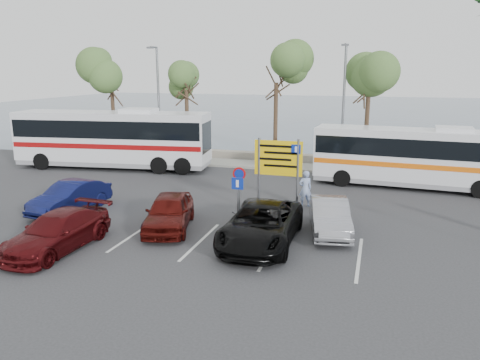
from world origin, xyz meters
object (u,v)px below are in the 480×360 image
(direction_sign, at_px, (278,164))
(suv_black, at_px, (261,224))
(street_lamp_right, at_px, (343,102))
(car_maroon, at_px, (57,232))
(coach_bus_right, at_px, (418,159))
(pedestrian_near, at_px, (305,189))
(coach_bus_left, at_px, (113,141))
(car_silver_b, at_px, (330,216))
(car_red, at_px, (169,212))
(car_blue, at_px, (70,197))
(street_lamp_left, at_px, (158,98))

(direction_sign, bearing_deg, suv_black, -87.57)
(street_lamp_right, bearing_deg, car_maroon, -118.11)
(coach_bus_right, xyz_separation_m, pedestrian_near, (-5.50, -5.50, -0.75))
(pedestrian_near, bearing_deg, coach_bus_left, -48.67)
(car_maroon, bearing_deg, car_silver_b, 30.03)
(suv_black, bearing_deg, car_red, 171.08)
(street_lamp_right, xyz_separation_m, car_silver_b, (0.56, -12.02, -3.90))
(coach_bus_right, distance_m, pedestrian_near, 7.81)
(car_blue, distance_m, car_silver_b, 12.14)
(direction_sign, distance_m, pedestrian_near, 2.56)
(car_maroon, bearing_deg, street_lamp_right, 65.12)
(street_lamp_left, bearing_deg, suv_black, -51.52)
(car_blue, height_order, car_silver_b, car_blue)
(coach_bus_left, xyz_separation_m, car_silver_b, (15.56, -9.00, -1.19))
(direction_sign, relative_size, car_red, 0.82)
(car_blue, bearing_deg, car_red, -2.80)
(car_maroon, bearing_deg, coach_bus_left, 116.68)
(car_silver_b, bearing_deg, coach_bus_left, 138.78)
(suv_black, bearing_deg, car_silver_b, 38.95)
(street_lamp_right, distance_m, pedestrian_near, 9.34)
(street_lamp_right, bearing_deg, coach_bus_left, -168.62)
(street_lamp_left, distance_m, car_silver_b, 18.54)
(car_red, bearing_deg, pedestrian_near, 29.76)
(street_lamp_right, relative_size, coach_bus_left, 0.60)
(car_maroon, relative_size, pedestrian_near, 2.67)
(direction_sign, bearing_deg, coach_bus_left, 150.68)
(coach_bus_left, bearing_deg, street_lamp_left, 56.48)
(street_lamp_left, height_order, car_red, street_lamp_left)
(coach_bus_left, relative_size, car_maroon, 2.77)
(car_blue, distance_m, suv_black, 9.85)
(car_maroon, distance_m, suv_black, 7.69)
(car_maroon, height_order, suv_black, suv_black)
(car_blue, relative_size, car_silver_b, 1.02)
(street_lamp_left, height_order, car_silver_b, street_lamp_left)
(direction_sign, xyz_separation_m, coach_bus_left, (-13.00, 7.30, -0.53))
(street_lamp_left, xyz_separation_m, coach_bus_right, (17.50, -3.02, -2.95))
(pedestrian_near, bearing_deg, street_lamp_right, -123.92)
(street_lamp_left, relative_size, coach_bus_left, 0.60)
(coach_bus_right, height_order, car_maroon, coach_bus_right)
(car_red, bearing_deg, street_lamp_left, 102.45)
(street_lamp_right, bearing_deg, car_silver_b, -87.32)
(street_lamp_left, height_order, coach_bus_left, street_lamp_left)
(car_red, height_order, pedestrian_near, pedestrian_near)
(pedestrian_near, bearing_deg, suv_black, 54.15)
(street_lamp_left, bearing_deg, car_blue, -83.48)
(car_maroon, bearing_deg, car_blue, 123.99)
(direction_sign, relative_size, pedestrian_near, 1.99)
(direction_sign, xyz_separation_m, car_blue, (-9.57, -2.21, -1.72))
(street_lamp_right, height_order, suv_black, street_lamp_right)
(direction_sign, relative_size, car_silver_b, 0.85)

